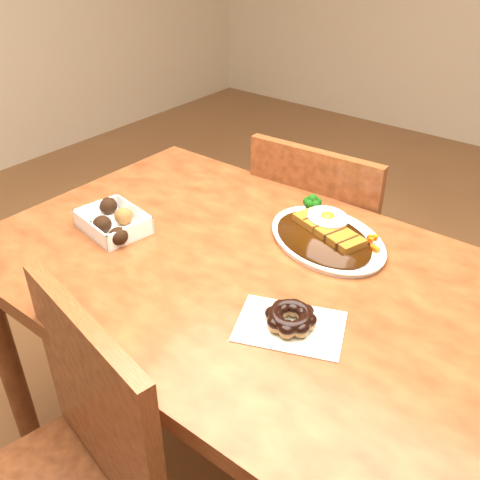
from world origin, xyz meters
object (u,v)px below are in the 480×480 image
Objects in this scene: donut_box at (111,221)px; table at (241,299)px; chair_far at (325,250)px; katsu_curry_plate at (327,235)px; pon_de_ring at (291,319)px.

table is at bearing 12.76° from donut_box.
donut_box is at bearing -167.24° from table.
chair_far reaches higher than donut_box.
table is 6.23× the size of donut_box.
donut_box is (-0.35, -0.08, 0.12)m from table.
table is 0.25m from katsu_curry_plate.
katsu_curry_plate is 0.53m from donut_box.
table is 5.00× the size of pon_de_ring.
pon_de_ring is at bearing -27.86° from table.
chair_far is 4.52× the size of donut_box.
pon_de_ring is (0.20, -0.11, 0.12)m from table.
chair_far is 0.76m from pon_de_ring.
chair_far is at bearing 98.04° from table.
chair_far is 3.62× the size of pon_de_ring.
katsu_curry_plate reaches higher than table.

